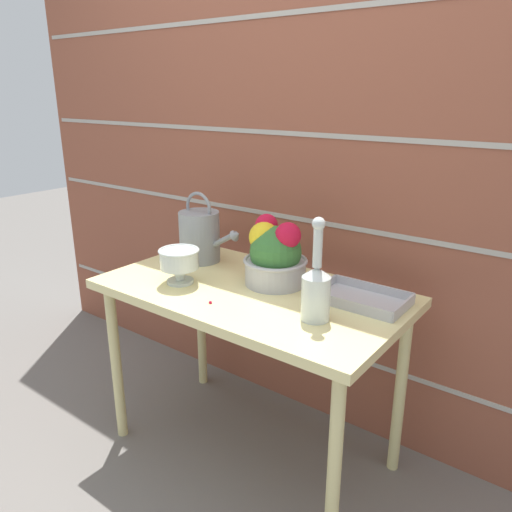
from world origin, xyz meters
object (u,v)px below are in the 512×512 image
(crystal_pedestal_bowl, at_px, (179,261))
(flower_planter, at_px, (275,255))
(glass_decanter, at_px, (316,288))
(wire_tray, at_px, (361,299))
(watering_can, at_px, (200,235))

(crystal_pedestal_bowl, distance_m, flower_planter, 0.37)
(crystal_pedestal_bowl, xyz_separation_m, glass_decanter, (0.58, 0.03, 0.02))
(crystal_pedestal_bowl, relative_size, flower_planter, 0.61)
(crystal_pedestal_bowl, distance_m, wire_tray, 0.70)
(crystal_pedestal_bowl, bearing_deg, flower_planter, 36.00)
(crystal_pedestal_bowl, bearing_deg, watering_can, 115.84)
(flower_planter, bearing_deg, watering_can, 176.00)
(wire_tray, bearing_deg, glass_decanter, -105.25)
(flower_planter, relative_size, wire_tray, 0.82)
(watering_can, bearing_deg, wire_tray, 0.71)
(glass_decanter, relative_size, wire_tray, 1.08)
(watering_can, height_order, crystal_pedestal_bowl, watering_can)
(glass_decanter, distance_m, wire_tray, 0.25)
(crystal_pedestal_bowl, bearing_deg, glass_decanter, 3.34)
(watering_can, distance_m, crystal_pedestal_bowl, 0.27)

